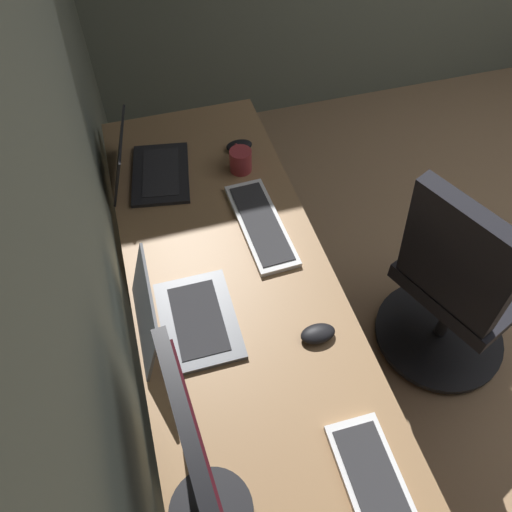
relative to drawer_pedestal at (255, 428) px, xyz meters
name	(u,v)px	position (x,y,z in m)	size (l,w,h in m)	color
wall_back	(50,226)	(0.16, 0.37, 0.95)	(4.56, 0.10, 2.60)	slate
desk	(241,316)	(0.25, -0.03, 0.31)	(2.05, 0.64, 0.73)	#936D47
drawer_pedestal	(255,428)	(0.00, 0.00, 0.00)	(0.40, 0.51, 0.69)	#936D47
monitor_primary	(204,482)	(-0.30, 0.19, 0.64)	(0.51, 0.20, 0.45)	black
laptop_leftmost	(178,317)	(0.22, 0.17, 0.43)	(0.32, 0.29, 0.22)	#595B60
laptop_left	(145,166)	(0.90, 0.16, 0.43)	(0.37, 0.32, 0.21)	black
keyboard_main	(261,224)	(0.54, -0.18, 0.39)	(0.42, 0.15, 0.02)	silver
keyboard_spare	(383,505)	(-0.40, -0.20, 0.39)	(0.42, 0.15, 0.02)	silver
mouse_main	(318,334)	(0.07, -0.21, 0.40)	(0.06, 0.10, 0.03)	black
mouse_spare	(239,146)	(0.95, -0.22, 0.40)	(0.06, 0.10, 0.03)	black
coffee_mug	(240,160)	(0.84, -0.19, 0.43)	(0.12, 0.08, 0.09)	#A53338
office_chair	(456,289)	(0.25, -0.87, 0.11)	(0.57, 0.61, 0.97)	black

